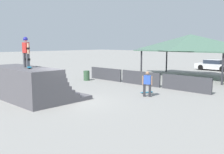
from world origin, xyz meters
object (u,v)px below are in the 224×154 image
skater_on_deck (26,50)px  skateboard_on_ground (147,92)px  skateboard_on_deck (29,67)px  trash_bin (87,76)px  bystander_walking (147,83)px  parked_car_white (214,65)px

skater_on_deck → skateboard_on_ground: (3.72, 6.33, -2.79)m
skateboard_on_deck → skateboard_on_ground: size_ratio=1.01×
skateboard_on_ground → skateboard_on_deck: bearing=-178.3°
trash_bin → bystander_walking: bearing=-13.2°
skater_on_deck → parked_car_white: 23.17m
bystander_walking → trash_bin: bystander_walking is taller
trash_bin → skateboard_on_deck: bearing=-62.2°
skateboard_on_deck → trash_bin: bearing=142.4°
skater_on_deck → parked_car_white: bearing=87.9°
skateboard_on_ground → bystander_walking: bearing=-116.8°
skater_on_deck → parked_car_white: (1.48, 23.02, -2.24)m
skateboard_on_ground → parked_car_white: (-2.25, 16.68, 0.54)m
skater_on_deck → skateboard_on_deck: bearing=-13.3°
skateboard_on_deck → trash_bin: skateboard_on_deck is taller
bystander_walking → trash_bin: (-7.71, 1.81, -0.43)m
skateboard_on_deck → bystander_walking: bearing=80.4°
trash_bin → parked_car_white: 16.49m
skater_on_deck → trash_bin: (-3.36, 7.26, -2.42)m
skateboard_on_deck → skater_on_deck: bearing=-170.3°
bystander_walking → skateboard_on_ground: bearing=-84.3°
bystander_walking → trash_bin: size_ratio=1.82×
skateboard_on_ground → parked_car_white: bearing=35.5°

